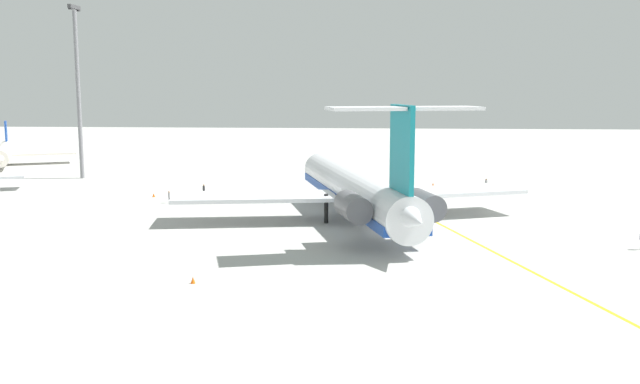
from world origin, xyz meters
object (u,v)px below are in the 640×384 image
object	(u,v)px
ground_crew_starboard	(486,183)
safety_cone_tail	(433,184)
airliner_far_right	(4,153)
safety_cone_nose	(193,280)
ground_crew_near_nose	(204,189)
light_mast	(78,86)
safety_cone_wingtip	(154,195)
main_jetliner	(357,190)
ground_crew_near_tail	(169,196)

from	to	relation	value
ground_crew_starboard	safety_cone_tail	distance (m)	8.41
airliner_far_right	safety_cone_nose	bearing A→B (deg)	10.99
ground_crew_near_nose	light_mast	bearing A→B (deg)	175.94
ground_crew_starboard	safety_cone_nose	bearing A→B (deg)	126.46
ground_crew_near_nose	ground_crew_starboard	xyz separation A→B (m)	(10.47, -41.57, -0.07)
safety_cone_wingtip	light_mast	xyz separation A→B (m)	(19.79, 18.83, 15.51)
main_jetliner	airliner_far_right	distance (m)	90.29
safety_cone_tail	main_jetliner	bearing A→B (deg)	160.00
ground_crew_near_tail	airliner_far_right	bearing A→B (deg)	105.11
main_jetliner	safety_cone_nose	size ratio (longest dim) A/B	85.98
ground_crew_near_tail	safety_cone_tail	world-z (taller)	ground_crew_near_tail
airliner_far_right	ground_crew_starboard	size ratio (longest dim) A/B	16.29
main_jetliner	ground_crew_near_tail	distance (m)	28.32
main_jetliner	light_mast	bearing A→B (deg)	37.51
ground_crew_near_nose	ground_crew_near_tail	world-z (taller)	ground_crew_near_nose
safety_cone_nose	light_mast	world-z (taller)	light_mast
ground_crew_starboard	safety_cone_tail	bearing A→B (deg)	45.73
ground_crew_near_nose	safety_cone_wingtip	bearing A→B (deg)	-139.70
airliner_far_right	ground_crew_near_nose	size ratio (longest dim) A/B	15.21
safety_cone_nose	airliner_far_right	bearing A→B (deg)	36.14
airliner_far_right	safety_cone_wingtip	world-z (taller)	airliner_far_right
safety_cone_wingtip	safety_cone_tail	distance (m)	43.26
safety_cone_nose	ground_crew_starboard	bearing A→B (deg)	-29.65
main_jetliner	safety_cone_wingtip	bearing A→B (deg)	45.05
main_jetliner	light_mast	world-z (taller)	light_mast
ground_crew_near_tail	safety_cone_nose	size ratio (longest dim) A/B	2.98
ground_crew_near_nose	ground_crew_near_tail	xyz separation A→B (m)	(-6.14, 3.29, -0.08)
safety_cone_wingtip	light_mast	bearing A→B (deg)	43.58
ground_crew_near_tail	light_mast	world-z (taller)	light_mast
ground_crew_starboard	safety_cone_wingtip	distance (m)	49.98
light_mast	main_jetliner	bearing A→B (deg)	-127.07
main_jetliner	ground_crew_near_tail	world-z (taller)	main_jetliner
safety_cone_wingtip	safety_cone_nose	bearing A→B (deg)	-158.71
airliner_far_right	safety_cone_tail	world-z (taller)	airliner_far_right
ground_crew_near_tail	safety_cone_nose	bearing A→B (deg)	-103.11
airliner_far_right	ground_crew_starboard	world-z (taller)	airliner_far_right
airliner_far_right	safety_cone_wingtip	distance (m)	56.95
airliner_far_right	ground_crew_starboard	bearing A→B (deg)	48.77
airliner_far_right	light_mast	world-z (taller)	light_mast
main_jetliner	safety_cone_tail	distance (m)	33.30
ground_crew_starboard	safety_cone_wingtip	bearing A→B (deg)	79.43
main_jetliner	airliner_far_right	world-z (taller)	main_jetliner
ground_crew_starboard	ground_crew_near_nose	bearing A→B (deg)	80.24
airliner_far_right	safety_cone_nose	size ratio (longest dim) A/B	48.80
safety_cone_wingtip	ground_crew_near_tail	bearing A→B (deg)	-143.52
airliner_far_right	ground_crew_starboard	distance (m)	94.89
light_mast	safety_cone_nose	bearing A→B (deg)	-150.56
ground_crew_near_nose	safety_cone_wingtip	distance (m)	7.18
safety_cone_nose	light_mast	xyz separation A→B (m)	(63.66, 35.93, 15.51)
ground_crew_starboard	safety_cone_wingtip	size ratio (longest dim) A/B	2.99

